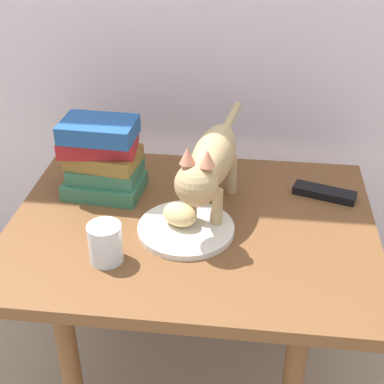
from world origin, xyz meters
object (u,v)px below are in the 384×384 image
(tv_remote, at_px, (324,193))
(cat, at_px, (210,163))
(candle_jar, at_px, (106,245))
(side_table, at_px, (192,247))
(book_stack, at_px, (102,157))
(bread_roll, at_px, (180,215))
(plate, at_px, (186,229))

(tv_remote, bearing_deg, cat, -141.46)
(tv_remote, bearing_deg, candle_jar, -129.60)
(side_table, xyz_separation_m, candle_jar, (-0.16, -0.16, 0.11))
(side_table, bearing_deg, book_stack, 154.33)
(bread_roll, height_order, tv_remote, bread_roll)
(book_stack, relative_size, tv_remote, 1.35)
(bread_roll, bearing_deg, book_stack, 145.60)
(plate, height_order, cat, cat)
(cat, bearing_deg, bread_roll, -129.23)
(book_stack, bearing_deg, candle_jar, -74.88)
(tv_remote, bearing_deg, bread_roll, -134.42)
(candle_jar, distance_m, tv_remote, 0.56)
(book_stack, height_order, tv_remote, book_stack)
(candle_jar, bearing_deg, bread_roll, 43.06)
(book_stack, bearing_deg, tv_remote, 3.95)
(bread_roll, distance_m, tv_remote, 0.38)
(bread_roll, relative_size, cat, 0.17)
(bread_roll, bearing_deg, candle_jar, -136.94)
(cat, bearing_deg, side_table, -130.66)
(plate, height_order, book_stack, book_stack)
(book_stack, height_order, candle_jar, book_stack)
(cat, height_order, book_stack, cat)
(cat, xyz_separation_m, candle_jar, (-0.19, -0.20, -0.09))
(cat, relative_size, candle_jar, 5.60)
(cat, distance_m, candle_jar, 0.29)
(bread_roll, bearing_deg, tv_remote, 28.38)
(side_table, distance_m, tv_remote, 0.35)
(bread_roll, xyz_separation_m, candle_jar, (-0.13, -0.13, -0.00))
(side_table, relative_size, book_stack, 4.09)
(bread_roll, height_order, candle_jar, candle_jar)
(side_table, relative_size, candle_jar, 9.75)
(plate, bearing_deg, tv_remote, 30.45)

